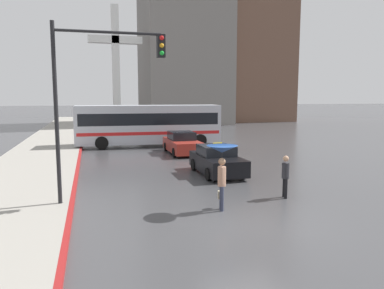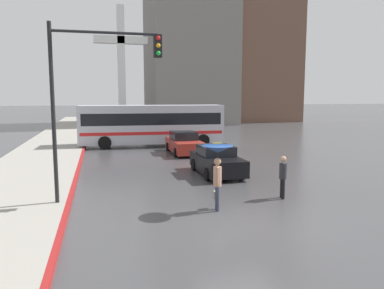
% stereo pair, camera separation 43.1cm
% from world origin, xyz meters
% --- Properties ---
extents(ground_plane, '(300.00, 300.00, 0.00)m').
position_xyz_m(ground_plane, '(0.00, 0.00, 0.00)').
color(ground_plane, '#424244').
extents(taxi, '(1.91, 4.06, 1.58)m').
position_xyz_m(taxi, '(1.48, 7.03, 0.66)').
color(taxi, black).
rests_on(taxi, ground_plane).
extents(sedan_red, '(1.91, 4.52, 1.47)m').
position_xyz_m(sedan_red, '(1.41, 14.11, 0.67)').
color(sedan_red, '#A52D23').
rests_on(sedan_red, ground_plane).
extents(city_bus, '(11.04, 3.06, 3.16)m').
position_xyz_m(city_bus, '(-0.19, 18.43, 1.76)').
color(city_bus, '#B2B7C1').
rests_on(city_bus, ground_plane).
extents(pedestrian_with_umbrella, '(1.06, 1.06, 2.23)m').
position_xyz_m(pedestrian_with_umbrella, '(-0.33, 1.35, 1.81)').
color(pedestrian_with_umbrella, '#2D3347').
rests_on(pedestrian_with_umbrella, ground_plane).
extents(pedestrian_man, '(0.33, 0.43, 1.63)m').
position_xyz_m(pedestrian_man, '(2.54, 2.18, 0.94)').
color(pedestrian_man, black).
rests_on(pedestrian_man, ground_plane).
extents(traffic_light, '(3.83, 0.38, 6.33)m').
position_xyz_m(traffic_light, '(-4.22, 3.10, 4.38)').
color(traffic_light, black).
rests_on(traffic_light, ground_plane).
extents(building_tower_far, '(10.37, 8.52, 31.60)m').
position_xyz_m(building_tower_far, '(20.45, 44.33, 15.80)').
color(building_tower_far, brown).
rests_on(building_tower_far, ground_plane).
extents(monument_cross, '(6.56, 0.90, 14.90)m').
position_xyz_m(monument_cross, '(-1.25, 37.71, 8.45)').
color(monument_cross, white).
rests_on(monument_cross, ground_plane).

